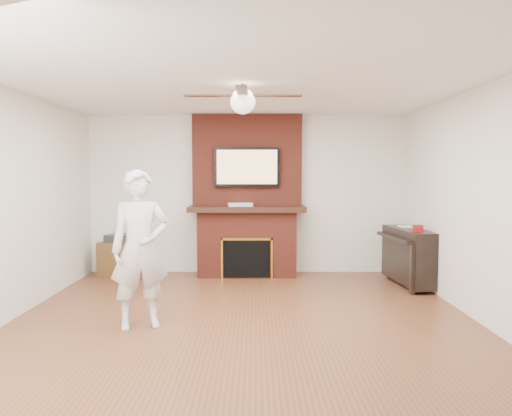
{
  "coord_description": "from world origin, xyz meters",
  "views": [
    {
      "loc": [
        0.13,
        -5.18,
        1.58
      ],
      "look_at": [
        0.14,
        0.9,
        1.16
      ],
      "focal_mm": 35.0,
      "sensor_mm": 36.0,
      "label": 1
    }
  ],
  "objects_px": {
    "side_table": "(122,257)",
    "fireplace": "(247,211)",
    "piano": "(409,255)",
    "person": "(140,249)"
  },
  "relations": [
    {
      "from": "side_table",
      "to": "fireplace",
      "type": "bearing_deg",
      "value": 16.28
    },
    {
      "from": "fireplace",
      "to": "side_table",
      "type": "bearing_deg",
      "value": -178.02
    },
    {
      "from": "fireplace",
      "to": "side_table",
      "type": "relative_size",
      "value": 3.71
    },
    {
      "from": "fireplace",
      "to": "person",
      "type": "relative_size",
      "value": 1.54
    },
    {
      "from": "person",
      "to": "fireplace",
      "type": "bearing_deg",
      "value": 48.26
    },
    {
      "from": "fireplace",
      "to": "piano",
      "type": "distance_m",
      "value": 2.49
    },
    {
      "from": "person",
      "to": "side_table",
      "type": "height_order",
      "value": "person"
    },
    {
      "from": "piano",
      "to": "fireplace",
      "type": "bearing_deg",
      "value": 155.87
    },
    {
      "from": "fireplace",
      "to": "piano",
      "type": "xyz_separation_m",
      "value": [
        2.3,
        -0.75,
        -0.57
      ]
    },
    {
      "from": "person",
      "to": "side_table",
      "type": "xyz_separation_m",
      "value": [
        -0.89,
        2.6,
        -0.52
      ]
    }
  ]
}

